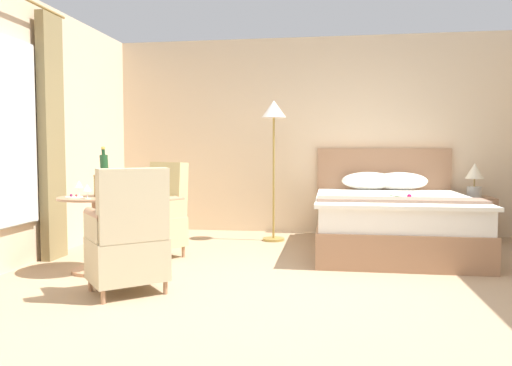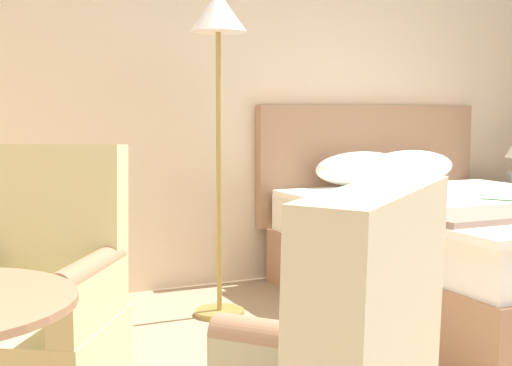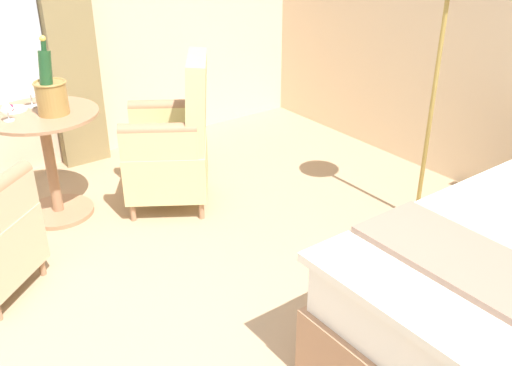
{
  "view_description": "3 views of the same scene",
  "coord_description": "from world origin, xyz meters",
  "px_view_note": "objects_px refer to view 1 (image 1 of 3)",
  "views": [
    {
      "loc": [
        0.09,
        -4.04,
        1.16
      ],
      "look_at": [
        -0.66,
        0.99,
        0.83
      ],
      "focal_mm": 35.0,
      "sensor_mm": 36.0,
      "label": 1
    },
    {
      "loc": [
        -2.09,
        -1.35,
        1.15
      ],
      "look_at": [
        -0.96,
        1.09,
        0.88
      ],
      "focal_mm": 50.0,
      "sensor_mm": 36.0,
      "label": 2
    },
    {
      "loc": [
        1.39,
        -0.53,
        1.92
      ],
      "look_at": [
        -0.48,
        0.86,
        0.76
      ],
      "focal_mm": 40.0,
      "sensor_mm": 36.0,
      "label": 3
    }
  ],
  "objects_px": {
    "bed": "(391,220)",
    "floor_lamp_brass": "(274,125)",
    "snack_plate": "(74,197)",
    "armchair_by_window": "(156,217)",
    "wine_glass_near_bucket": "(79,185)",
    "armchair_facing_bed": "(128,241)",
    "side_table_round": "(96,228)",
    "nightstand": "(473,219)",
    "bedside_lamp": "(474,177)",
    "wine_glass_near_edge": "(87,188)",
    "champagne_bucket": "(104,182)"
  },
  "relations": [
    {
      "from": "nightstand",
      "to": "bedside_lamp",
      "type": "xyz_separation_m",
      "value": [
        -0.0,
        -0.0,
        0.54
      ]
    },
    {
      "from": "armchair_by_window",
      "to": "snack_plate",
      "type": "bearing_deg",
      "value": -119.85
    },
    {
      "from": "nightstand",
      "to": "armchair_facing_bed",
      "type": "distance_m",
      "value": 4.46
    },
    {
      "from": "nightstand",
      "to": "bedside_lamp",
      "type": "bearing_deg",
      "value": -180.0
    },
    {
      "from": "wine_glass_near_bucket",
      "to": "armchair_by_window",
      "type": "bearing_deg",
      "value": 55.83
    },
    {
      "from": "bedside_lamp",
      "to": "wine_glass_near_edge",
      "type": "height_order",
      "value": "bedside_lamp"
    },
    {
      "from": "armchair_by_window",
      "to": "champagne_bucket",
      "type": "bearing_deg",
      "value": -112.18
    },
    {
      "from": "wine_glass_near_edge",
      "to": "armchair_by_window",
      "type": "bearing_deg",
      "value": 71.33
    },
    {
      "from": "floor_lamp_brass",
      "to": "side_table_round",
      "type": "height_order",
      "value": "floor_lamp_brass"
    },
    {
      "from": "side_table_round",
      "to": "armchair_facing_bed",
      "type": "distance_m",
      "value": 0.9
    },
    {
      "from": "armchair_facing_bed",
      "to": "armchair_by_window",
      "type": "bearing_deg",
      "value": 100.9
    },
    {
      "from": "floor_lamp_brass",
      "to": "armchair_by_window",
      "type": "distance_m",
      "value": 1.95
    },
    {
      "from": "bedside_lamp",
      "to": "wine_glass_near_edge",
      "type": "relative_size",
      "value": 3.24
    },
    {
      "from": "bedside_lamp",
      "to": "armchair_facing_bed",
      "type": "bearing_deg",
      "value": -139.99
    },
    {
      "from": "wine_glass_near_edge",
      "to": "armchair_facing_bed",
      "type": "bearing_deg",
      "value": -38.49
    },
    {
      "from": "armchair_facing_bed",
      "to": "snack_plate",
      "type": "bearing_deg",
      "value": 144.34
    },
    {
      "from": "nightstand",
      "to": "champagne_bucket",
      "type": "distance_m",
      "value": 4.54
    },
    {
      "from": "champagne_bucket",
      "to": "snack_plate",
      "type": "relative_size",
      "value": 3.02
    },
    {
      "from": "wine_glass_near_bucket",
      "to": "armchair_by_window",
      "type": "xyz_separation_m",
      "value": [
        0.5,
        0.73,
        -0.4
      ]
    },
    {
      "from": "side_table_round",
      "to": "wine_glass_near_edge",
      "type": "height_order",
      "value": "wine_glass_near_edge"
    },
    {
      "from": "nightstand",
      "to": "floor_lamp_brass",
      "type": "distance_m",
      "value": 2.82
    },
    {
      "from": "bedside_lamp",
      "to": "floor_lamp_brass",
      "type": "distance_m",
      "value": 2.63
    },
    {
      "from": "side_table_round",
      "to": "wine_glass_near_bucket",
      "type": "xyz_separation_m",
      "value": [
        -0.16,
        -0.01,
        0.41
      ]
    },
    {
      "from": "armchair_facing_bed",
      "to": "side_table_round",
      "type": "bearing_deg",
      "value": 132.38
    },
    {
      "from": "bed",
      "to": "side_table_round",
      "type": "relative_size",
      "value": 3.1
    },
    {
      "from": "nightstand",
      "to": "wine_glass_near_bucket",
      "type": "height_order",
      "value": "wine_glass_near_bucket"
    },
    {
      "from": "nightstand",
      "to": "bedside_lamp",
      "type": "height_order",
      "value": "bedside_lamp"
    },
    {
      "from": "nightstand",
      "to": "champagne_bucket",
      "type": "xyz_separation_m",
      "value": [
        -3.96,
        -2.14,
        0.58
      ]
    },
    {
      "from": "floor_lamp_brass",
      "to": "armchair_facing_bed",
      "type": "relative_size",
      "value": 1.75
    },
    {
      "from": "floor_lamp_brass",
      "to": "bed",
      "type": "bearing_deg",
      "value": -15.74
    },
    {
      "from": "nightstand",
      "to": "bedside_lamp",
      "type": "relative_size",
      "value": 1.33
    },
    {
      "from": "side_table_round",
      "to": "snack_plate",
      "type": "xyz_separation_m",
      "value": [
        -0.15,
        -0.12,
        0.31
      ]
    },
    {
      "from": "floor_lamp_brass",
      "to": "wine_glass_near_bucket",
      "type": "bearing_deg",
      "value": -130.94
    },
    {
      "from": "champagne_bucket",
      "to": "wine_glass_near_edge",
      "type": "xyz_separation_m",
      "value": [
        -0.04,
        -0.26,
        -0.05
      ]
    },
    {
      "from": "floor_lamp_brass",
      "to": "snack_plate",
      "type": "height_order",
      "value": "floor_lamp_brass"
    },
    {
      "from": "champagne_bucket",
      "to": "wine_glass_near_edge",
      "type": "height_order",
      "value": "champagne_bucket"
    },
    {
      "from": "nightstand",
      "to": "wine_glass_near_edge",
      "type": "bearing_deg",
      "value": -148.99
    },
    {
      "from": "bed",
      "to": "snack_plate",
      "type": "distance_m",
      "value": 3.49
    },
    {
      "from": "bed",
      "to": "floor_lamp_brass",
      "type": "height_order",
      "value": "floor_lamp_brass"
    },
    {
      "from": "champagne_bucket",
      "to": "floor_lamp_brass",
      "type": "bearing_deg",
      "value": 52.21
    },
    {
      "from": "bedside_lamp",
      "to": "side_table_round",
      "type": "bearing_deg",
      "value": -151.29
    },
    {
      "from": "bed",
      "to": "armchair_facing_bed",
      "type": "bearing_deg",
      "value": -136.97
    },
    {
      "from": "armchair_facing_bed",
      "to": "floor_lamp_brass",
      "type": "bearing_deg",
      "value": 70.93
    },
    {
      "from": "floor_lamp_brass",
      "to": "wine_glass_near_edge",
      "type": "height_order",
      "value": "floor_lamp_brass"
    },
    {
      "from": "floor_lamp_brass",
      "to": "champagne_bucket",
      "type": "relative_size",
      "value": 3.72
    },
    {
      "from": "wine_glass_near_edge",
      "to": "snack_plate",
      "type": "xyz_separation_m",
      "value": [
        -0.17,
        0.08,
        -0.09
      ]
    },
    {
      "from": "snack_plate",
      "to": "armchair_by_window",
      "type": "bearing_deg",
      "value": 60.15
    },
    {
      "from": "armchair_by_window",
      "to": "wine_glass_near_bucket",
      "type": "bearing_deg",
      "value": -124.17
    },
    {
      "from": "bed",
      "to": "wine_glass_near_edge",
      "type": "distance_m",
      "value": 3.39
    },
    {
      "from": "side_table_round",
      "to": "champagne_bucket",
      "type": "bearing_deg",
      "value": 42.1
    }
  ]
}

